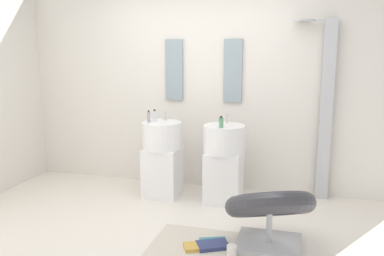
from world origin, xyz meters
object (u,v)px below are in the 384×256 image
at_px(shower_column, 325,107).
at_px(soap_bottle_green, 221,123).
at_px(pedestal_sink_right, 224,161).
at_px(soap_bottle_grey, 149,117).
at_px(magazine_navy, 213,245).
at_px(lounge_chair, 270,210).
at_px(magazine_ochre, 197,246).
at_px(coffee_mug, 232,251).
at_px(pedestal_sink_left, 162,157).
at_px(soap_bottle_clear, 155,116).
at_px(magazine_teal, 213,242).

height_order(shower_column, soap_bottle_green, shower_column).
xyz_separation_m(pedestal_sink_right, soap_bottle_grey, (-0.88, -0.05, 0.48)).
distance_m(magazine_navy, soap_bottle_grey, 1.75).
bearing_deg(lounge_chair, shower_column, 72.06).
distance_m(pedestal_sink_right, shower_column, 1.30).
xyz_separation_m(magazine_ochre, soap_bottle_green, (-0.02, 1.05, 0.92)).
bearing_deg(coffee_mug, pedestal_sink_left, 129.60).
height_order(magazine_navy, soap_bottle_clear, soap_bottle_clear).
bearing_deg(soap_bottle_clear, soap_bottle_green, -13.20).
height_order(pedestal_sink_left, magazine_navy, pedestal_sink_left).
xyz_separation_m(shower_column, coffee_mug, (-0.74, -1.71, -1.01)).
xyz_separation_m(coffee_mug, soap_bottle_green, (-0.34, 1.14, 0.88)).
bearing_deg(magazine_ochre, soap_bottle_grey, 101.23).
relative_size(magazine_ochre, soap_bottle_clear, 1.68).
bearing_deg(magazine_ochre, pedestal_sink_right, 64.09).
relative_size(magazine_teal, soap_bottle_grey, 1.72).
distance_m(magazine_navy, soap_bottle_clear, 1.80).
relative_size(pedestal_sink_right, lounge_chair, 0.97).
height_order(magazine_navy, coffee_mug, coffee_mug).
relative_size(magazine_teal, soap_bottle_clear, 1.71).
bearing_deg(pedestal_sink_right, magazine_ochre, -89.46).
distance_m(shower_column, magazine_teal, 2.07).
distance_m(pedestal_sink_right, magazine_teal, 1.19).
height_order(pedestal_sink_left, lounge_chair, pedestal_sink_left).
distance_m(coffee_mug, soap_bottle_grey, 1.94).
height_order(pedestal_sink_right, soap_bottle_clear, soap_bottle_clear).
bearing_deg(magazine_teal, pedestal_sink_right, 75.90).
bearing_deg(soap_bottle_clear, shower_column, 11.05).
relative_size(magazine_navy, soap_bottle_clear, 1.96).
bearing_deg(magazine_navy, shower_column, 30.60).
distance_m(pedestal_sink_left, soap_bottle_green, 0.88).
bearing_deg(shower_column, pedestal_sink_right, -158.57).
height_order(shower_column, magazine_navy, shower_column).
height_order(shower_column, soap_bottle_grey, shower_column).
bearing_deg(soap_bottle_clear, pedestal_sink_right, -3.17).
height_order(lounge_chair, magazine_ochre, lounge_chair).
bearing_deg(magazine_navy, magazine_teal, 66.32).
distance_m(pedestal_sink_left, pedestal_sink_right, 0.74).
relative_size(lounge_chair, coffee_mug, 9.33).
bearing_deg(magazine_teal, magazine_ochre, -157.47).
height_order(pedestal_sink_left, soap_bottle_grey, soap_bottle_grey).
relative_size(magazine_ochre, soap_bottle_grey, 1.69).
distance_m(pedestal_sink_left, coffee_mug, 1.72).
distance_m(magazine_ochre, soap_bottle_clear, 1.77).
distance_m(magazine_teal, soap_bottle_clear, 1.76).
bearing_deg(magazine_teal, magazine_navy, -106.01).
distance_m(coffee_mug, soap_bottle_green, 1.48).
bearing_deg(shower_column, lounge_chair, -107.94).
bearing_deg(magazine_teal, soap_bottle_green, 77.41).
bearing_deg(shower_column, soap_bottle_green, -152.17).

